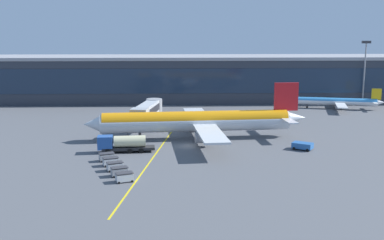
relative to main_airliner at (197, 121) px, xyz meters
name	(u,v)px	position (x,y,z in m)	size (l,w,h in m)	color
ground_plane	(188,146)	(-2.11, -6.53, -3.86)	(700.00, 700.00, 0.00)	#515459
apron_lead_in_line	(163,144)	(-7.28, -4.53, -3.86)	(0.30, 80.00, 0.01)	yellow
terminal_building	(233,78)	(14.36, 57.33, 3.56)	(163.32, 21.94, 14.80)	#2D333D
main_airliner	(197,121)	(0.00, 0.00, 0.00)	(48.27, 38.42, 11.91)	silver
jet_bridge	(148,110)	(-11.04, 8.76, 0.97)	(6.49, 18.00, 6.55)	#B2B7BC
fuel_tanker	(122,143)	(-14.86, -11.01, -2.11)	(10.96, 3.33, 3.25)	#232326
pushback_tug	(302,145)	(20.14, -10.20, -3.01)	(4.44, 3.99, 1.40)	#285B9E
baggage_cart_0	(124,177)	(-12.55, -29.23, -3.08)	(3.02, 2.36, 1.48)	#B2B7BC
baggage_cart_1	(119,171)	(-13.65, -26.22, -3.08)	(3.02, 2.36, 1.48)	gray
baggage_cart_2	(115,166)	(-14.75, -23.22, -3.08)	(3.02, 2.36, 1.48)	#B2B7BC
baggage_cart_3	(111,161)	(-15.86, -20.22, -3.08)	(3.02, 2.36, 1.48)	#B2B7BC
baggage_cart_4	(107,157)	(-16.96, -17.21, -3.08)	(3.02, 2.36, 1.48)	gray
commuter_jet_far	(337,102)	(43.31, 38.12, -1.65)	(26.86, 21.71, 6.36)	white
apron_light_mast_0	(365,67)	(53.93, 45.37, 8.01)	(2.80, 0.50, 19.92)	gray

